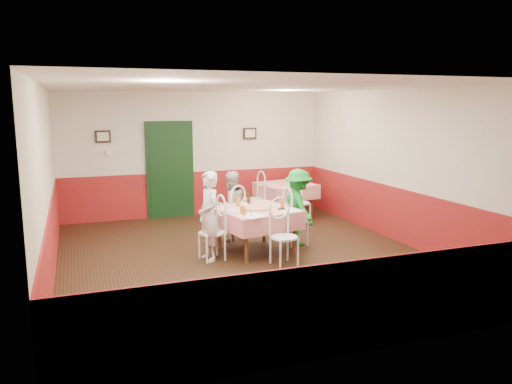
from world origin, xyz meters
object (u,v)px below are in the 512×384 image
object	(u,v)px
chair_right	(296,220)
diner_left	(209,216)
chair_second_a	(255,199)
pizza	(257,208)
chair_second_b	(300,203)
beer_bottle	(249,197)
glass_c	(238,202)
main_table	(256,230)
chair_far	(232,217)
diner_right	(298,207)
chair_left	(212,233)
wallet	(281,209)
second_table	(286,200)
diner_far	(231,206)
glass_a	(242,210)
glass_b	(282,204)
chair_near	(284,237)

from	to	relation	value
chair_right	diner_left	xyz separation A→B (m)	(-1.71, -0.35, 0.28)
chair_second_a	pizza	world-z (taller)	chair_second_a
chair_second_b	beer_bottle	xyz separation A→B (m)	(-1.56, -1.17, 0.43)
glass_c	chair_second_a	bearing A→B (deg)	62.66
main_table	chair_second_b	size ratio (longest dim) A/B	1.36
chair_far	diner_right	xyz separation A→B (m)	(1.05, -0.65, 0.24)
chair_right	beer_bottle	xyz separation A→B (m)	(-0.81, 0.26, 0.43)
chair_left	wallet	world-z (taller)	chair_left
second_table	chair_second_b	xyz separation A→B (m)	(0.00, -0.75, 0.08)
pizza	chair_far	bearing A→B (deg)	100.48
diner_left	diner_far	distance (m)	1.28
glass_a	diner_left	xyz separation A→B (m)	(-0.52, 0.17, -0.10)
glass_b	diner_right	bearing A→B (deg)	35.56
chair_second_a	chair_second_b	bearing A→B (deg)	36.13
second_table	glass_b	distance (m)	2.78
chair_left	glass_c	distance (m)	0.89
beer_bottle	glass_c	bearing A→B (deg)	-158.90
glass_a	diner_right	xyz separation A→B (m)	(1.25, 0.53, -0.14)
main_table	glass_a	size ratio (longest dim) A/B	8.52
second_table	chair_second_a	bearing A→B (deg)	180.00
chair_right	glass_c	distance (m)	1.12
chair_second_b	diner_right	size ratio (longest dim) A/B	0.65
wallet	glass_a	bearing A→B (deg)	178.94
beer_bottle	main_table	bearing A→B (deg)	-92.55
chair_second_b	diner_left	bearing A→B (deg)	-153.01
glass_c	wallet	xyz separation A→B (m)	(0.59, -0.56, -0.06)
glass_c	diner_right	size ratio (longest dim) A/B	0.11
chair_left	diner_far	size ratio (longest dim) A/B	0.69
glass_a	diner_left	bearing A→B (deg)	161.45
second_table	glass_a	xyz separation A→B (m)	(-1.94, -2.70, 0.46)
glass_a	chair_second_a	bearing A→B (deg)	66.19
main_table	chair_near	distance (m)	0.85
wallet	glass_b	bearing A→B (deg)	44.18
main_table	chair_near	world-z (taller)	chair_near
chair_far	glass_c	xyz separation A→B (m)	(-0.04, -0.49, 0.38)
chair_left	diner_far	distance (m)	1.25
chair_near	glass_b	xyz separation A→B (m)	(0.26, 0.69, 0.38)
diner_far	diner_right	distance (m)	1.27
pizza	chair_right	bearing A→B (deg)	14.72
chair_left	glass_b	distance (m)	1.32
chair_left	glass_b	bearing A→B (deg)	83.07
glass_a	diner_right	bearing A→B (deg)	23.21
chair_near	diner_left	bearing A→B (deg)	141.14
main_table	chair_near	xyz separation A→B (m)	(0.17, -0.83, 0.08)
diner_left	diner_far	xyz separation A→B (m)	(0.70, 1.06, -0.08)
chair_second_b	main_table	bearing A→B (deg)	-143.51
second_table	glass_c	size ratio (longest dim) A/B	7.59
chair_near	glass_b	size ratio (longest dim) A/B	6.40
chair_far	wallet	bearing A→B (deg)	93.71
diner_right	diner_left	bearing A→B (deg)	98.99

